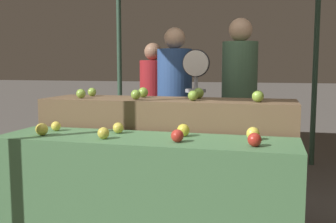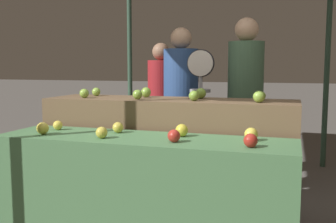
# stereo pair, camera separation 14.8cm
# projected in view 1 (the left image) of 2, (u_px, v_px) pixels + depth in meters

# --- Properties ---
(display_counter_front) EXTENTS (2.08, 0.55, 0.84)m
(display_counter_front) POSITION_uv_depth(u_px,v_px,m) (145.00, 197.00, 2.75)
(display_counter_front) COLOR #4C7A4C
(display_counter_front) RESTS_ON ground_plane
(display_counter_back) EXTENTS (2.08, 0.55, 1.06)m
(display_counter_back) POSITION_uv_depth(u_px,v_px,m) (167.00, 162.00, 3.31)
(display_counter_back) COLOR brown
(display_counter_back) RESTS_ON ground_plane
(apple_front_0) EXTENTS (0.09, 0.09, 0.09)m
(apple_front_0) POSITION_uv_depth(u_px,v_px,m) (42.00, 129.00, 2.78)
(apple_front_0) COLOR gold
(apple_front_0) RESTS_ON display_counter_front
(apple_front_1) EXTENTS (0.08, 0.08, 0.08)m
(apple_front_1) POSITION_uv_depth(u_px,v_px,m) (103.00, 133.00, 2.64)
(apple_front_1) COLOR gold
(apple_front_1) RESTS_ON display_counter_front
(apple_front_2) EXTENTS (0.08, 0.08, 0.08)m
(apple_front_2) POSITION_uv_depth(u_px,v_px,m) (177.00, 136.00, 2.53)
(apple_front_2) COLOR #B72D23
(apple_front_2) RESTS_ON display_counter_front
(apple_front_3) EXTENTS (0.09, 0.09, 0.09)m
(apple_front_3) POSITION_uv_depth(u_px,v_px,m) (255.00, 140.00, 2.39)
(apple_front_3) COLOR #AD281E
(apple_front_3) RESTS_ON display_counter_front
(apple_front_4) EXTENTS (0.07, 0.07, 0.07)m
(apple_front_4) POSITION_uv_depth(u_px,v_px,m) (56.00, 126.00, 2.98)
(apple_front_4) COLOR yellow
(apple_front_4) RESTS_ON display_counter_front
(apple_front_5) EXTENTS (0.08, 0.08, 0.08)m
(apple_front_5) POSITION_uv_depth(u_px,v_px,m) (118.00, 128.00, 2.87)
(apple_front_5) COLOR gold
(apple_front_5) RESTS_ON display_counter_front
(apple_front_6) EXTENTS (0.09, 0.09, 0.09)m
(apple_front_6) POSITION_uv_depth(u_px,v_px,m) (183.00, 130.00, 2.74)
(apple_front_6) COLOR gold
(apple_front_6) RESTS_ON display_counter_front
(apple_front_7) EXTENTS (0.09, 0.09, 0.09)m
(apple_front_7) POSITION_uv_depth(u_px,v_px,m) (253.00, 134.00, 2.60)
(apple_front_7) COLOR yellow
(apple_front_7) RESTS_ON display_counter_front
(apple_back_0) EXTENTS (0.08, 0.08, 0.08)m
(apple_back_0) POSITION_uv_depth(u_px,v_px,m) (81.00, 94.00, 3.31)
(apple_back_0) COLOR #84AD3D
(apple_back_0) RESTS_ON display_counter_back
(apple_back_1) EXTENTS (0.08, 0.08, 0.08)m
(apple_back_1) POSITION_uv_depth(u_px,v_px,m) (136.00, 95.00, 3.20)
(apple_back_1) COLOR #7AA338
(apple_back_1) RESTS_ON display_counter_back
(apple_back_2) EXTENTS (0.08, 0.08, 0.08)m
(apple_back_2) POSITION_uv_depth(u_px,v_px,m) (193.00, 96.00, 3.08)
(apple_back_2) COLOR #7AA338
(apple_back_2) RESTS_ON display_counter_back
(apple_back_3) EXTENTS (0.09, 0.09, 0.09)m
(apple_back_3) POSITION_uv_depth(u_px,v_px,m) (258.00, 96.00, 2.95)
(apple_back_3) COLOR #84AD3D
(apple_back_3) RESTS_ON display_counter_back
(apple_back_4) EXTENTS (0.08, 0.08, 0.08)m
(apple_back_4) POSITION_uv_depth(u_px,v_px,m) (92.00, 92.00, 3.54)
(apple_back_4) COLOR #84AD3D
(apple_back_4) RESTS_ON display_counter_back
(apple_back_5) EXTENTS (0.09, 0.09, 0.09)m
(apple_back_5) POSITION_uv_depth(u_px,v_px,m) (143.00, 92.00, 3.41)
(apple_back_5) COLOR #7AA338
(apple_back_5) RESTS_ON display_counter_back
(apple_back_6) EXTENTS (0.09, 0.09, 0.09)m
(apple_back_6) POSITION_uv_depth(u_px,v_px,m) (199.00, 93.00, 3.29)
(apple_back_6) COLOR #7AA338
(apple_back_6) RESTS_ON display_counter_back
(apple_back_7) EXTENTS (0.07, 0.07, 0.07)m
(apple_back_7) POSITION_uv_depth(u_px,v_px,m) (259.00, 95.00, 3.16)
(apple_back_7) COLOR #7AA338
(apple_back_7) RESTS_ON display_counter_back
(produce_scale) EXTENTS (0.27, 0.20, 1.49)m
(produce_scale) POSITION_uv_depth(u_px,v_px,m) (196.00, 93.00, 3.80)
(produce_scale) COLOR #99999E
(produce_scale) RESTS_ON ground_plane
(person_vendor_at_scale) EXTENTS (0.37, 0.37, 1.82)m
(person_vendor_at_scale) POSITION_uv_depth(u_px,v_px,m) (239.00, 93.00, 4.04)
(person_vendor_at_scale) COLOR #2D2D38
(person_vendor_at_scale) RESTS_ON ground_plane
(person_customer_left) EXTENTS (0.38, 0.38, 1.75)m
(person_customer_left) POSITION_uv_depth(u_px,v_px,m) (175.00, 96.00, 4.29)
(person_customer_left) COLOR #2D2D38
(person_customer_left) RESTS_ON ground_plane
(person_customer_right) EXTENTS (0.37, 0.37, 1.62)m
(person_customer_right) POSITION_uv_depth(u_px,v_px,m) (153.00, 98.00, 4.86)
(person_customer_right) COLOR #2D2D38
(person_customer_right) RESTS_ON ground_plane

